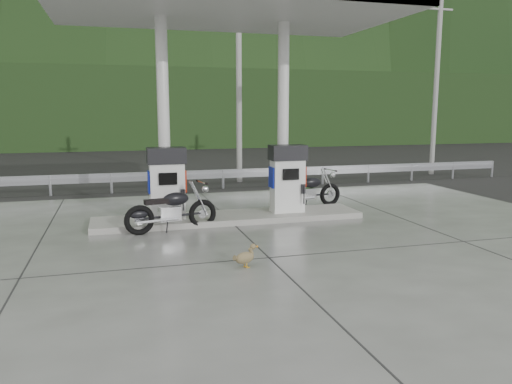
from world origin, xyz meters
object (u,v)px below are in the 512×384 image
object	(u,v)px
motorcycle_left	(172,210)
gas_pump_right	(287,179)
duck	(245,258)
motorcycle_right	(309,191)
gas_pump_left	(167,183)

from	to	relation	value
motorcycle_left	gas_pump_right	bearing A→B (deg)	1.56
gas_pump_right	duck	size ratio (longest dim) A/B	3.62
gas_pump_right	motorcycle_left	distance (m)	3.32
gas_pump_right	motorcycle_left	bearing A→B (deg)	-166.41
motorcycle_right	duck	size ratio (longest dim) A/B	4.10
gas_pump_left	motorcycle_left	bearing A→B (deg)	-88.82
gas_pump_left	duck	world-z (taller)	gas_pump_left
gas_pump_right	motorcycle_right	xyz separation A→B (m)	(1.06, 1.11, -0.57)
motorcycle_right	gas_pump_right	bearing A→B (deg)	-142.57
duck	gas_pump_left	bearing A→B (deg)	80.43
gas_pump_right	motorcycle_right	size ratio (longest dim) A/B	0.88
gas_pump_right	duck	distance (m)	4.63
gas_pump_right	motorcycle_left	xyz separation A→B (m)	(-3.18, -0.77, -0.55)
gas_pump_right	duck	xyz separation A→B (m)	(-2.21, -3.97, -0.87)
gas_pump_left	duck	distance (m)	4.18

